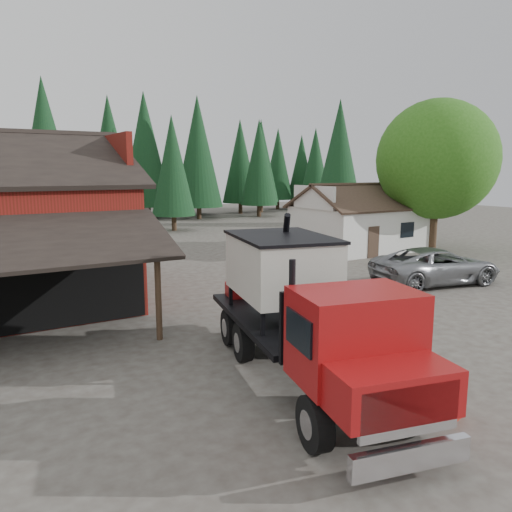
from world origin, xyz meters
TOP-DOWN VIEW (x-y plane):
  - ground at (0.00, 0.00)m, footprint 120.00×120.00m
  - farmhouse at (13.00, 13.00)m, footprint 8.60×6.42m
  - deciduous_tree at (17.01, 9.97)m, footprint 8.00×8.00m
  - conifer_backdrop at (0.00, 42.00)m, footprint 76.00×16.00m
  - near_pine_b at (6.00, 30.00)m, footprint 3.96×3.96m
  - near_pine_c at (22.00, 26.00)m, footprint 4.84×4.84m
  - near_pine_d at (-4.00, 34.00)m, footprint 5.28×5.28m
  - feed_truck at (-3.49, -2.97)m, footprint 4.56×9.80m
  - silver_car at (8.91, 3.00)m, footprint 6.82×4.09m
  - equip_box at (-2.01, -6.00)m, footprint 0.96×1.24m

SIDE VIEW (x-z plane):
  - ground at x=0.00m, z-range 0.00..0.00m
  - conifer_backdrop at x=0.00m, z-range -8.00..8.00m
  - equip_box at x=-2.01m, z-range 0.00..0.60m
  - silver_car at x=8.91m, z-range 0.00..1.77m
  - farmhouse at x=13.00m, z-range -0.66..3.99m
  - feed_truck at x=-3.49m, z-range -0.14..4.14m
  - near_pine_b at x=6.00m, z-range 0.69..11.09m
  - deciduous_tree at x=17.01m, z-range 0.81..11.01m
  - near_pine_c at x=22.00m, z-range 0.69..13.09m
  - near_pine_d at x=-4.00m, z-range 0.69..14.09m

